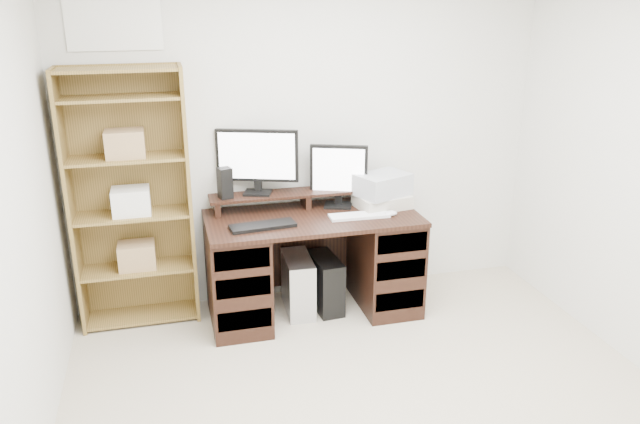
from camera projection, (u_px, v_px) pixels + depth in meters
name	position (u px, v px, depth m)	size (l,w,h in m)	color
room	(415.00, 229.00, 2.75)	(3.54, 4.04, 2.54)	#BFB197
desk	(313.00, 262.00, 4.52)	(1.50, 0.70, 0.75)	black
riser_shelf	(306.00, 194.00, 4.56)	(1.40, 0.22, 0.12)	black
monitor_wide	(257.00, 158.00, 4.41)	(0.56, 0.24, 0.46)	black
monitor_small	(339.00, 173.00, 4.52)	(0.40, 0.22, 0.46)	black
speaker	(225.00, 183.00, 4.35)	(0.09, 0.09, 0.22)	black
keyboard_black	(263.00, 226.00, 4.17)	(0.44, 0.15, 0.02)	black
keyboard_white	(359.00, 216.00, 4.37)	(0.42, 0.13, 0.02)	white
mouse	(391.00, 213.00, 4.39)	(0.09, 0.06, 0.04)	silver
printer	(382.00, 201.00, 4.56)	(0.37, 0.28, 0.09)	#B5AE9E
basket	(383.00, 184.00, 4.52)	(0.37, 0.26, 0.16)	#A4A9AF
tower_silver	(298.00, 284.00, 4.58)	(0.19, 0.43, 0.43)	silver
tower_black	(325.00, 283.00, 4.63)	(0.20, 0.42, 0.40)	black
bookshelf	(131.00, 197.00, 4.25)	(0.80, 0.30, 1.80)	olive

